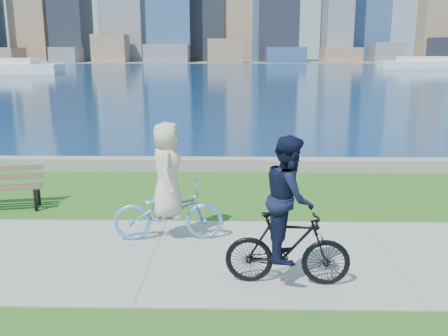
# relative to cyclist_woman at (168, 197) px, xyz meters

# --- Properties ---
(ground) EXTENTS (320.00, 320.00, 0.00)m
(ground) POSITION_rel_cyclist_woman_xyz_m (-0.18, -0.76, -0.83)
(ground) COLOR #235616
(ground) RESTS_ON ground
(concrete_path) EXTENTS (80.00, 3.50, 0.02)m
(concrete_path) POSITION_rel_cyclist_woman_xyz_m (-0.18, -0.76, -0.82)
(concrete_path) COLOR gray
(concrete_path) RESTS_ON ground
(seawall) EXTENTS (90.00, 0.50, 0.35)m
(seawall) POSITION_rel_cyclist_woman_xyz_m (-0.18, 5.44, -0.65)
(seawall) COLOR gray
(seawall) RESTS_ON ground
(bay_water) EXTENTS (320.00, 131.00, 0.01)m
(bay_water) POSITION_rel_cyclist_woman_xyz_m (-0.18, 71.24, -0.82)
(bay_water) COLOR #0C2850
(bay_water) RESTS_ON ground
(far_shore) EXTENTS (320.00, 30.00, 0.12)m
(far_shore) POSITION_rel_cyclist_woman_xyz_m (-0.18, 129.24, -0.77)
(far_shore) COLOR slate
(far_shore) RESTS_ON ground
(ferry_near) EXTENTS (15.93, 4.55, 2.16)m
(ferry_near) POSITION_rel_cyclist_woman_xyz_m (-31.27, 61.96, 0.07)
(ferry_near) COLOR white
(ferry_near) RESTS_ON ground
(ferry_far) EXTENTS (15.43, 4.41, 2.09)m
(ferry_far) POSITION_rel_cyclist_woman_xyz_m (34.85, 82.58, 0.04)
(ferry_far) COLOR white
(ferry_far) RESTS_ON ground
(cyclist_woman) EXTENTS (0.86, 2.05, 2.17)m
(cyclist_woman) POSITION_rel_cyclist_woman_xyz_m (0.00, 0.00, 0.00)
(cyclist_woman) COLOR #5FA3E7
(cyclist_woman) RESTS_ON ground
(cyclist_man) EXTENTS (0.74, 1.87, 2.24)m
(cyclist_man) POSITION_rel_cyclist_woman_xyz_m (1.99, -1.76, 0.13)
(cyclist_man) COLOR black
(cyclist_man) RESTS_ON ground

